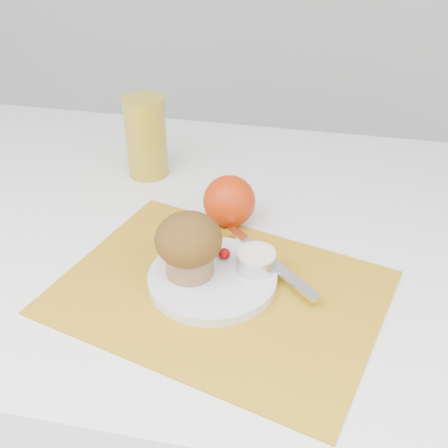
% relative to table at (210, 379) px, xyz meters
% --- Properties ---
extents(table, '(1.20, 0.80, 0.75)m').
position_rel_table_xyz_m(table, '(0.00, 0.00, 0.00)').
color(table, white).
rests_on(table, ground).
extents(placemat, '(0.50, 0.42, 0.00)m').
position_rel_table_xyz_m(placemat, '(0.06, -0.16, 0.38)').
color(placemat, '#BE891A').
rests_on(placemat, table).
extents(plate, '(0.21, 0.21, 0.01)m').
position_rel_table_xyz_m(plate, '(0.04, -0.14, 0.39)').
color(plate, silver).
rests_on(plate, placemat).
extents(ramekin, '(0.06, 0.06, 0.02)m').
position_rel_table_xyz_m(ramekin, '(0.10, -0.12, 0.41)').
color(ramekin, silver).
rests_on(ramekin, plate).
extents(cream, '(0.07, 0.07, 0.01)m').
position_rel_table_xyz_m(cream, '(0.10, -0.12, 0.42)').
color(cream, white).
rests_on(cream, ramekin).
extents(raspberry_near, '(0.02, 0.02, 0.02)m').
position_rel_table_xyz_m(raspberry_near, '(0.05, -0.10, 0.40)').
color(raspberry_near, '#620402').
rests_on(raspberry_near, plate).
extents(raspberry_far, '(0.02, 0.02, 0.02)m').
position_rel_table_xyz_m(raspberry_far, '(0.08, -0.10, 0.40)').
color(raspberry_far, '#5D0214').
rests_on(raspberry_far, plate).
extents(butter_knife, '(0.15, 0.15, 0.01)m').
position_rel_table_xyz_m(butter_knife, '(0.12, -0.10, 0.40)').
color(butter_knife, silver).
rests_on(butter_knife, plate).
extents(orange, '(0.08, 0.08, 0.08)m').
position_rel_table_xyz_m(orange, '(0.03, 0.01, 0.42)').
color(orange, red).
rests_on(orange, table).
extents(juice_glass, '(0.09, 0.09, 0.15)m').
position_rel_table_xyz_m(juice_glass, '(-0.15, 0.15, 0.45)').
color(juice_glass, '#B69722').
rests_on(juice_glass, table).
extents(muffin, '(0.09, 0.09, 0.09)m').
position_rel_table_xyz_m(muffin, '(0.01, -0.14, 0.44)').
color(muffin, '#9A6E4A').
rests_on(muffin, plate).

